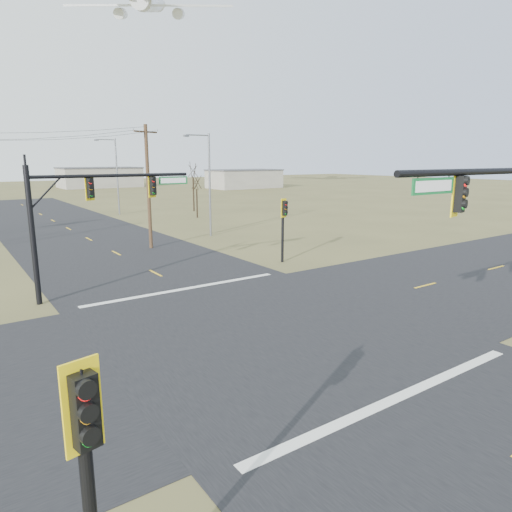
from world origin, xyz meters
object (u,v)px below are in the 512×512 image
Objects in this scene: streetlight_a at (208,179)px; streetlight_b at (115,172)px; mast_arm_far at (91,202)px; pedestal_signal_ne at (284,216)px; bare_tree_c at (196,182)px; utility_pole_near at (148,186)px; bare_tree_d at (193,170)px; pedestal_signal_sw at (87,452)px.

streetlight_b reaches higher than streetlight_a.
mast_arm_far is 13.65m from pedestal_signal_ne.
bare_tree_c is at bearing -40.21° from streetlight_b.
bare_tree_d is (15.93, 23.13, 0.69)m from utility_pole_near.
pedestal_signal_ne is 0.97× the size of pedestal_signal_sw.
streetlight_a is at bearing 73.06° from pedestal_signal_ne.
bare_tree_d is at bearing 32.07° from mast_arm_far.
streetlight_b is at bearing 168.73° from bare_tree_d.
pedestal_signal_sw is 38.68m from streetlight_a.
utility_pole_near is at bearing 32.11° from mast_arm_far.
streetlight_a is at bearing -113.19° from bare_tree_c.
utility_pole_near is at bearing -91.00° from streetlight_b.
mast_arm_far reaches higher than pedestal_signal_sw.
bare_tree_d reaches higher than mast_arm_far.
bare_tree_d is at bearing 61.51° from pedestal_signal_ne.
utility_pole_near is 1.04× the size of streetlight_a.
bare_tree_c reaches higher than pedestal_signal_sw.
streetlight_b is 10.68m from bare_tree_d.
streetlight_a is 14.68m from bare_tree_c.
streetlight_a is at bearing 20.30° from utility_pole_near.
mast_arm_far is 20.18m from streetlight_a.
streetlight_b reaches higher than bare_tree_c.
pedestal_signal_ne is at bearing -21.33° from mast_arm_far.
streetlight_b reaches higher than pedestal_signal_sw.
streetlight_b is 11.77m from bare_tree_c.
pedestal_signal_sw is 60.94m from bare_tree_d.
utility_pole_near reaches higher than streetlight_b.
pedestal_signal_ne is at bearing -78.21° from streetlight_b.
mast_arm_far is 34.11m from bare_tree_c.
mast_arm_far is at bearing -124.48° from utility_pole_near.
bare_tree_d is at bearing 65.96° from bare_tree_c.
mast_arm_far reaches higher than pedestal_signal_ne.
streetlight_a is 1.33× the size of bare_tree_d.
pedestal_signal_sw is at bearing -119.09° from bare_tree_c.
pedestal_signal_sw is at bearing -129.07° from mast_arm_far.
streetlight_a is 22.68m from streetlight_b.
streetlight_b is (-1.54, 22.63, 0.18)m from streetlight_a.
pedestal_signal_sw reaches higher than pedestal_signal_ne.
pedestal_signal_ne is 0.46× the size of streetlight_b.
pedestal_signal_ne is at bearing -106.62° from bare_tree_d.
streetlight_b is (-0.36, 35.95, 2.29)m from pedestal_signal_ne.
mast_arm_far is 0.88× the size of streetlight_b.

